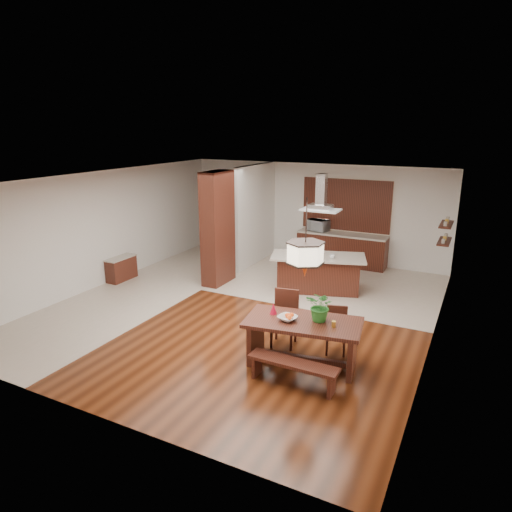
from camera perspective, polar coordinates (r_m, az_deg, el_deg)
The scene contains 25 objects.
room_shell at distance 9.83m, azimuth -1.57°, elevation 4.77°, with size 9.00×9.04×2.92m.
tile_hallway at distance 11.90m, azimuth -13.26°, elevation -3.94°, with size 2.50×9.00×0.01m, color beige.
tile_kitchen at distance 12.15m, azimuth 9.37°, elevation -3.30°, with size 5.50×4.00×0.01m, color beige.
soffit_band at distance 9.71m, azimuth -1.60°, elevation 9.54°, with size 8.00×9.00×0.02m, color #371A0D.
partition_pier at distance 11.66m, azimuth -4.81°, elevation 3.44°, with size 0.45×1.00×2.90m, color black.
partition_stub at distance 13.46m, azimuth -0.13°, elevation 5.19°, with size 0.18×2.40×2.90m, color silver.
hallway_console at distance 12.62m, azimuth -16.48°, elevation -1.53°, with size 0.37×0.88×0.63m, color black.
hallway_doorway at distance 15.09m, azimuth -2.65°, elevation 4.81°, with size 1.10×0.20×2.10m, color black.
rear_counter at distance 13.64m, azimuth 10.64°, elevation 0.86°, with size 2.60×0.62×0.95m.
kitchen_window at distance 13.62m, azimuth 11.23°, elevation 6.29°, with size 2.60×0.08×1.50m, color #AB6E33.
shelf_lower at distance 11.40m, azimuth 22.48°, elevation 1.71°, with size 0.26×0.90×0.04m, color black.
shelf_upper at distance 11.32m, azimuth 22.70°, elevation 3.67°, with size 0.26×0.90×0.04m, color black.
dining_table at distance 7.89m, azimuth 5.88°, elevation -9.47°, with size 2.07×1.26×0.81m.
dining_bench at distance 7.47m, azimuth 4.62°, elevation -14.40°, with size 1.46×0.32×0.41m, color black, non-canonical shape.
dining_chair_left at distance 8.55m, azimuth 3.51°, elevation -7.88°, with size 0.46×0.46×1.04m, color black, non-canonical shape.
dining_chair_right at distance 8.42m, azimuth 9.99°, elevation -9.22°, with size 0.37×0.37×0.85m, color black, non-canonical shape.
pendant_lantern at distance 7.34m, azimuth 6.25°, elevation 2.24°, with size 0.64×0.64×1.31m, color beige, non-canonical shape.
foliage_plant at distance 7.72m, azimuth 8.14°, elevation -6.24°, with size 0.48×0.41×0.53m, color #287326.
fruit_bowl at distance 7.78m, azimuth 3.96°, elevation -7.75°, with size 0.31×0.31×0.08m, color beige.
napkin_cone at distance 8.00m, azimuth 2.19°, elevation -6.58°, with size 0.13×0.13×0.20m, color #B40C27.
gold_ornament at distance 7.62m, azimuth 9.70°, elevation -8.39°, with size 0.07×0.07×0.10m, color gold.
kitchen_island at distance 11.35m, azimuth 7.77°, elevation -2.10°, with size 2.45×1.62×0.93m.
range_hood at distance 10.90m, azimuth 8.17°, elevation 7.88°, with size 0.90×0.55×0.87m, color silver, non-canonical shape.
island_cup at distance 10.97m, azimuth 9.53°, elevation -0.06°, with size 0.13×0.13×0.10m, color silver.
microwave at distance 13.74m, azimuth 7.76°, elevation 3.85°, with size 0.61×0.41×0.34m, color silver.
Camera 1 is at (4.58, -8.48, 3.98)m, focal length 32.00 mm.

